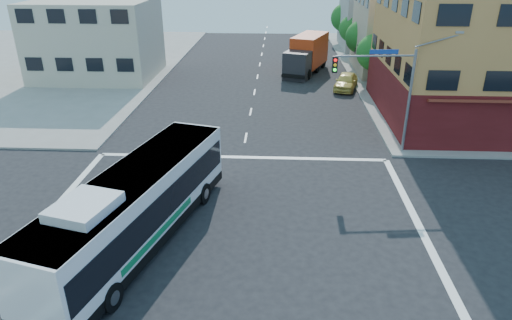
{
  "coord_description": "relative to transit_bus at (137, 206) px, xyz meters",
  "views": [
    {
      "loc": [
        2.34,
        -18.1,
        12.48
      ],
      "look_at": [
        1.23,
        3.67,
        2.49
      ],
      "focal_mm": 32.0,
      "sensor_mm": 36.0,
      "label": 1
    }
  ],
  "objects": [
    {
      "name": "street_tree_b",
      "position": [
        15.9,
        36.36,
        1.81
      ],
      "size": [
        3.8,
        3.8,
        5.79
      ],
      "color": "#362213",
      "rests_on": "ground"
    },
    {
      "name": "transit_bus",
      "position": [
        0.0,
        0.0,
        0.0
      ],
      "size": [
        6.24,
        13.66,
        3.96
      ],
      "rotation": [
        0.0,
        0.0,
        -0.26
      ],
      "color": "black",
      "rests_on": "ground"
    },
    {
      "name": "signal_mast_ne",
      "position": [
        13.08,
        11.05,
        3.04
      ],
      "size": [
        7.91,
        1.13,
        8.07
      ],
      "color": "slate",
      "rests_on": "ground"
    },
    {
      "name": "corner_building_ne",
      "position": [
        23.98,
        18.91,
        3.95
      ],
      "size": [
        18.1,
        15.44,
        14.0
      ],
      "color": "#C28445",
      "rests_on": "ground"
    },
    {
      "name": "street_tree_d",
      "position": [
        15.9,
        52.36,
        1.94
      ],
      "size": [
        4.0,
        4.0,
        6.03
      ],
      "color": "#362213",
      "rests_on": "ground"
    },
    {
      "name": "building_west",
      "position": [
        -13.02,
        30.41,
        2.07
      ],
      "size": [
        12.06,
        10.06,
        8.0
      ],
      "color": "#BFB49E",
      "rests_on": "ground"
    },
    {
      "name": "street_tree_a",
      "position": [
        15.9,
        28.36,
        1.65
      ],
      "size": [
        3.6,
        3.6,
        5.53
      ],
      "color": "#362213",
      "rests_on": "ground"
    },
    {
      "name": "box_truck",
      "position": [
        9.37,
        33.61,
        0.01
      ],
      "size": [
        5.49,
        9.27,
        4.02
      ],
      "rotation": [
        0.0,
        0.0,
        -0.35
      ],
      "color": "black",
      "rests_on": "ground"
    },
    {
      "name": "building_east_near",
      "position": [
        20.98,
        34.41,
        2.57
      ],
      "size": [
        12.06,
        10.06,
        9.0
      ],
      "color": "tan",
      "rests_on": "ground"
    },
    {
      "name": "building_east_far",
      "position": [
        20.98,
        48.41,
        3.07
      ],
      "size": [
        12.06,
        10.06,
        10.0
      ],
      "color": "#A1A29D",
      "rests_on": "ground"
    },
    {
      "name": "ground",
      "position": [
        4.0,
        0.43,
        -1.94
      ],
      "size": [
        120.0,
        120.0,
        0.0
      ],
      "primitive_type": "plane",
      "color": "black",
      "rests_on": "ground"
    },
    {
      "name": "parked_car",
      "position": [
        12.98,
        26.85,
        -1.13
      ],
      "size": [
        3.15,
        5.11,
        1.62
      ],
      "primitive_type": "imported",
      "rotation": [
        0.0,
        0.0,
        -0.28
      ],
      "color": "#D2BB50",
      "rests_on": "ground"
    },
    {
      "name": "street_tree_c",
      "position": [
        15.9,
        44.36,
        1.52
      ],
      "size": [
        3.4,
        3.4,
        5.29
      ],
      "color": "#362213",
      "rests_on": "ground"
    }
  ]
}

